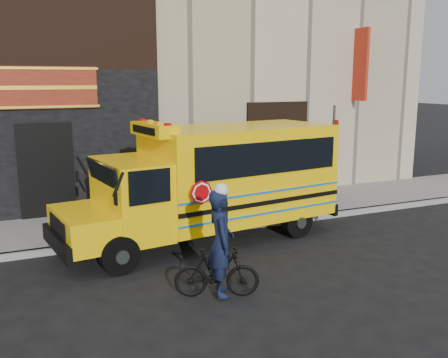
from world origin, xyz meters
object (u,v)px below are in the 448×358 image
bicycle (217,272)px  school_bus (216,179)px  sign_pole (333,156)px  cyclist (221,245)px

bicycle → school_bus: bearing=-0.6°
school_bus → bicycle: size_ratio=4.66×
sign_pole → bicycle: size_ratio=2.06×
school_bus → sign_pole: bearing=9.3°
cyclist → bicycle: bearing=97.8°
sign_pole → cyclist: sign_pole is taller
school_bus → bicycle: 3.53m
school_bus → cyclist: 3.39m
bicycle → cyclist: bearing=-76.1°
cyclist → sign_pole: bearing=-37.5°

